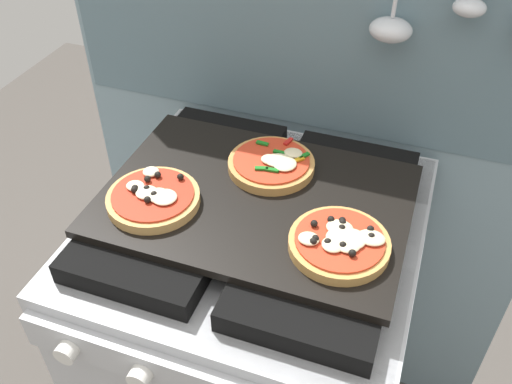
% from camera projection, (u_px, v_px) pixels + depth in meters
% --- Properties ---
extents(kitchen_backsplash, '(1.10, 0.09, 1.55)m').
position_uv_depth(kitchen_backsplash, '(305.00, 151.00, 1.31)').
color(kitchen_backsplash, '#7A939E').
rests_on(kitchen_backsplash, ground_plane).
extents(stove, '(0.60, 0.64, 0.90)m').
position_uv_depth(stove, '(256.00, 348.00, 1.29)').
color(stove, '#B7BABF').
rests_on(stove, ground_plane).
extents(baking_tray, '(0.54, 0.38, 0.02)m').
position_uv_depth(baking_tray, '(256.00, 200.00, 0.99)').
color(baking_tray, black).
rests_on(baking_tray, stove).
extents(pizza_left, '(0.16, 0.16, 0.03)m').
position_uv_depth(pizza_left, '(153.00, 197.00, 0.97)').
color(pizza_left, tan).
rests_on(pizza_left, baking_tray).
extents(pizza_right, '(0.16, 0.16, 0.03)m').
position_uv_depth(pizza_right, '(340.00, 242.00, 0.88)').
color(pizza_right, tan).
rests_on(pizza_right, baking_tray).
extents(pizza_center, '(0.16, 0.16, 0.03)m').
position_uv_depth(pizza_center, '(274.00, 164.00, 1.04)').
color(pizza_center, '#C18947').
rests_on(pizza_center, baking_tray).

